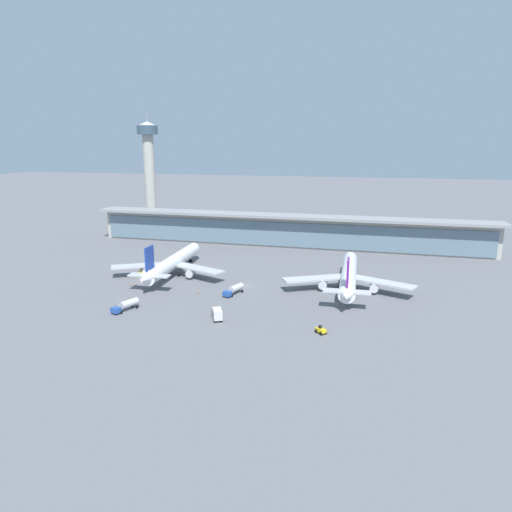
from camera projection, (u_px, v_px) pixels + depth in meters
name	position (u px, v px, depth m)	size (l,w,h in m)	color
ground_plane	(243.00, 286.00, 159.43)	(1200.00, 1200.00, 0.00)	slate
airliner_left_stand	(172.00, 263.00, 172.03)	(42.88, 55.92, 14.88)	white
airliner_centre_stand	(349.00, 275.00, 155.04)	(42.95, 55.90, 14.88)	white
service_truck_near_nose_yellow	(321.00, 330.00, 118.70)	(3.24, 3.21, 2.05)	yellow
service_truck_under_wing_grey	(217.00, 313.00, 128.42)	(5.29, 7.56, 3.10)	gray
service_truck_mid_apron_yellow	(145.00, 270.00, 173.30)	(3.21, 7.53, 3.10)	yellow
service_truck_by_tail_blue	(126.00, 305.00, 135.22)	(5.08, 8.85, 2.95)	#234C9E
service_truck_on_taxiway_blue	(234.00, 289.00, 150.02)	(4.79, 8.88, 2.95)	#234C9E
terminal_building	(285.00, 230.00, 221.56)	(189.51, 12.80, 15.20)	#B2ADA3
control_tower	(149.00, 165.00, 275.19)	(12.00, 12.00, 65.40)	#B2ADA3
safety_cone_alpha	(198.00, 293.00, 151.08)	(0.62, 0.62, 0.70)	orange
safety_cone_bravo	(136.00, 284.00, 159.98)	(0.62, 0.62, 0.70)	orange
safety_cone_charlie	(131.00, 285.00, 159.65)	(0.62, 0.62, 0.70)	orange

